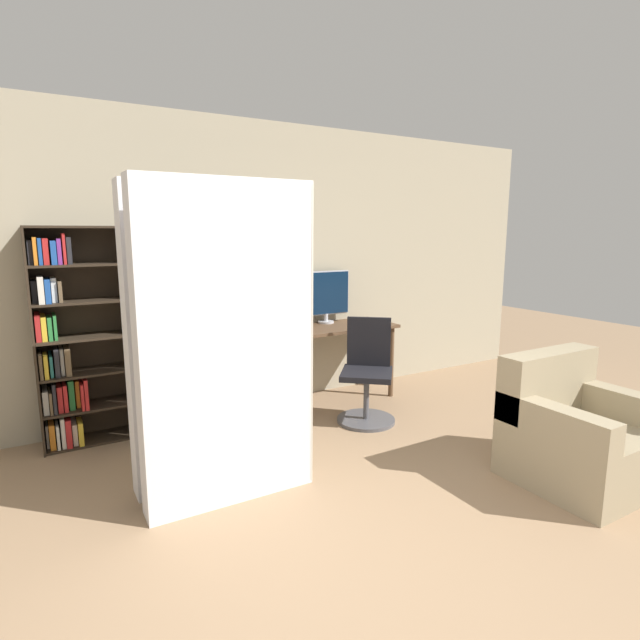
% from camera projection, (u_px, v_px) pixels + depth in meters
% --- Properties ---
extents(ground_plane, '(16.00, 16.00, 0.00)m').
position_uv_depth(ground_plane, '(425.00, 619.00, 2.20)').
color(ground_plane, '#937556').
extents(wall_back, '(8.00, 0.06, 2.70)m').
position_uv_depth(wall_back, '(204.00, 269.00, 4.54)').
color(wall_back, tan).
rests_on(wall_back, ground).
extents(desk, '(1.20, 0.57, 0.76)m').
position_uv_depth(desk, '(335.00, 337.00, 4.99)').
color(desk, brown).
rests_on(desk, ground).
extents(monitor, '(0.55, 0.16, 0.53)m').
position_uv_depth(monitor, '(326.00, 295.00, 5.08)').
color(monitor, '#B7B7BC').
rests_on(monitor, desk).
extents(office_chair, '(0.62, 0.62, 0.92)m').
position_uv_depth(office_chair, '(367.00, 380.00, 4.47)').
color(office_chair, '#4C4C51').
rests_on(office_chair, ground).
extents(bookshelf, '(0.74, 0.34, 1.73)m').
position_uv_depth(bookshelf, '(73.00, 342.00, 3.93)').
color(bookshelf, '#2D2319').
rests_on(bookshelf, ground).
extents(mattress_near, '(1.07, 0.22, 1.99)m').
position_uv_depth(mattress_near, '(229.00, 346.00, 3.03)').
color(mattress_near, silver).
rests_on(mattress_near, ground).
extents(mattress_far, '(1.07, 0.21, 1.99)m').
position_uv_depth(mattress_far, '(212.00, 337.00, 3.31)').
color(mattress_far, silver).
rests_on(mattress_far, ground).
extents(armchair, '(0.85, 0.80, 0.85)m').
position_uv_depth(armchair, '(576.00, 434.00, 3.41)').
color(armchair, gray).
rests_on(armchair, ground).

